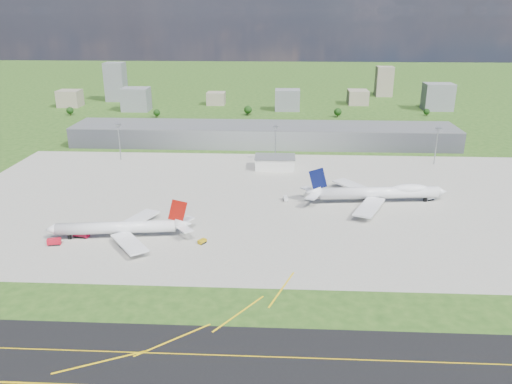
{
  "coord_description": "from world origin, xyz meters",
  "views": [
    {
      "loc": [
        13.47,
        -221.76,
        100.32
      ],
      "look_at": [
        0.86,
        28.38,
        9.0
      ],
      "focal_mm": 35.0,
      "sensor_mm": 36.0,
      "label": 1
    }
  ],
  "objects_px": {
    "airliner_red_twin": "(122,228)",
    "airliner_blue_quad": "(379,193)",
    "fire_truck": "(81,234)",
    "tug_yellow": "(202,242)",
    "van_white_near": "(285,199)",
    "van_white_far": "(430,198)",
    "crash_tender": "(54,242)"
  },
  "relations": [
    {
      "from": "van_white_far",
      "to": "fire_truck",
      "type": "bearing_deg",
      "value": 171.74
    },
    {
      "from": "airliner_blue_quad",
      "to": "van_white_near",
      "type": "distance_m",
      "value": 51.64
    },
    {
      "from": "crash_tender",
      "to": "tug_yellow",
      "type": "distance_m",
      "value": 66.99
    },
    {
      "from": "airliner_blue_quad",
      "to": "tug_yellow",
      "type": "height_order",
      "value": "airliner_blue_quad"
    },
    {
      "from": "airliner_blue_quad",
      "to": "van_white_near",
      "type": "height_order",
      "value": "airliner_blue_quad"
    },
    {
      "from": "airliner_red_twin",
      "to": "fire_truck",
      "type": "distance_m",
      "value": 19.72
    },
    {
      "from": "van_white_near",
      "to": "tug_yellow",
      "type": "bearing_deg",
      "value": 136.68
    },
    {
      "from": "fire_truck",
      "to": "crash_tender",
      "type": "xyz_separation_m",
      "value": [
        -9.08,
        -8.83,
        -0.1
      ]
    },
    {
      "from": "fire_truck",
      "to": "van_white_far",
      "type": "relative_size",
      "value": 1.47
    },
    {
      "from": "van_white_near",
      "to": "airliner_blue_quad",
      "type": "bearing_deg",
      "value": -99.27
    },
    {
      "from": "airliner_red_twin",
      "to": "airliner_blue_quad",
      "type": "height_order",
      "value": "airliner_blue_quad"
    },
    {
      "from": "airliner_red_twin",
      "to": "van_white_far",
      "type": "xyz_separation_m",
      "value": [
        157.6,
        57.17,
        -3.66
      ]
    },
    {
      "from": "airliner_red_twin",
      "to": "tug_yellow",
      "type": "relative_size",
      "value": 14.86
    },
    {
      "from": "crash_tender",
      "to": "airliner_blue_quad",
      "type": "bearing_deg",
      "value": 9.34
    },
    {
      "from": "fire_truck",
      "to": "airliner_blue_quad",
      "type": "bearing_deg",
      "value": 31.86
    },
    {
      "from": "tug_yellow",
      "to": "fire_truck",
      "type": "bearing_deg",
      "value": 121.76
    },
    {
      "from": "airliner_blue_quad",
      "to": "van_white_far",
      "type": "bearing_deg",
      "value": 4.36
    },
    {
      "from": "airliner_blue_quad",
      "to": "tug_yellow",
      "type": "xyz_separation_m",
      "value": [
        -89.82,
        -56.47,
        -4.76
      ]
    },
    {
      "from": "fire_truck",
      "to": "tug_yellow",
      "type": "distance_m",
      "value": 57.85
    },
    {
      "from": "airliner_blue_quad",
      "to": "van_white_far",
      "type": "distance_m",
      "value": 30.3
    },
    {
      "from": "crash_tender",
      "to": "airliner_red_twin",
      "type": "bearing_deg",
      "value": 6.44
    },
    {
      "from": "airliner_red_twin",
      "to": "fire_truck",
      "type": "relative_size",
      "value": 8.6
    },
    {
      "from": "airliner_blue_quad",
      "to": "fire_truck",
      "type": "distance_m",
      "value": 156.7
    },
    {
      "from": "airliner_blue_quad",
      "to": "airliner_red_twin",
      "type": "bearing_deg",
      "value": -163.7
    },
    {
      "from": "airliner_red_twin",
      "to": "van_white_far",
      "type": "bearing_deg",
      "value": -167.35
    },
    {
      "from": "van_white_near",
      "to": "van_white_far",
      "type": "relative_size",
      "value": 0.98
    },
    {
      "from": "crash_tender",
      "to": "tug_yellow",
      "type": "bearing_deg",
      "value": -7.81
    },
    {
      "from": "airliner_blue_quad",
      "to": "tug_yellow",
      "type": "relative_size",
      "value": 17.54
    },
    {
      "from": "airliner_red_twin",
      "to": "fire_truck",
      "type": "height_order",
      "value": "airliner_red_twin"
    },
    {
      "from": "airliner_red_twin",
      "to": "van_white_near",
      "type": "distance_m",
      "value": 92.7
    },
    {
      "from": "airliner_blue_quad",
      "to": "van_white_near",
      "type": "xyz_separation_m",
      "value": [
        -51.45,
        0.09,
        -4.49
      ]
    },
    {
      "from": "airliner_red_twin",
      "to": "van_white_far",
      "type": "distance_m",
      "value": 167.68
    }
  ]
}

